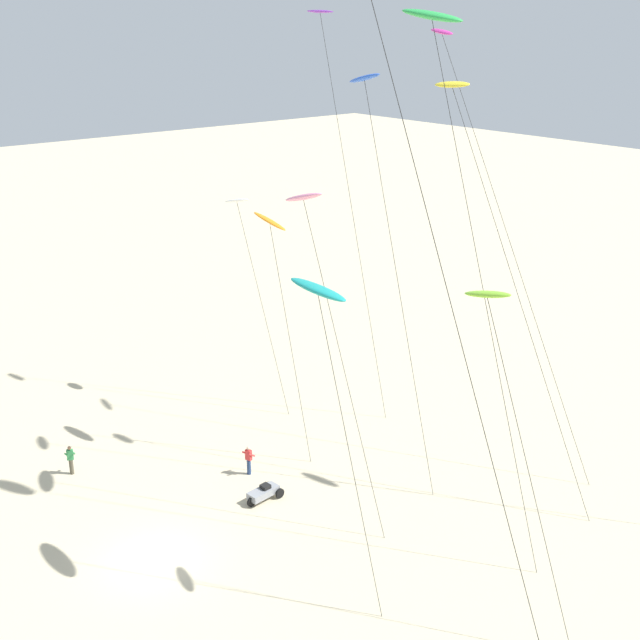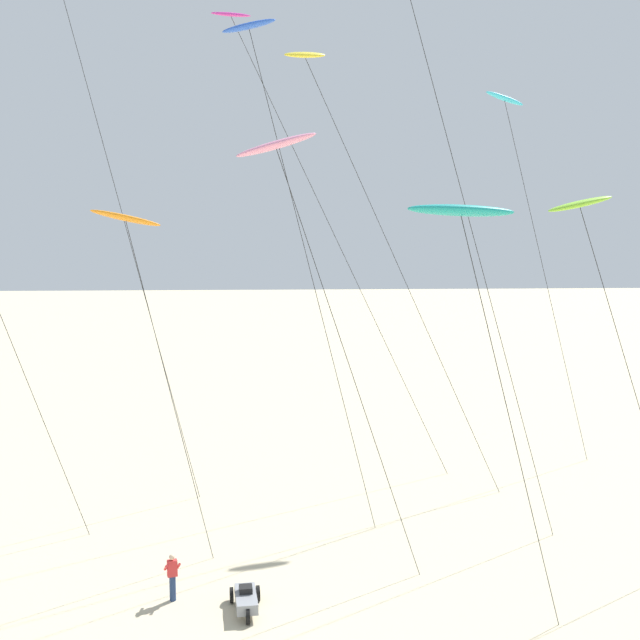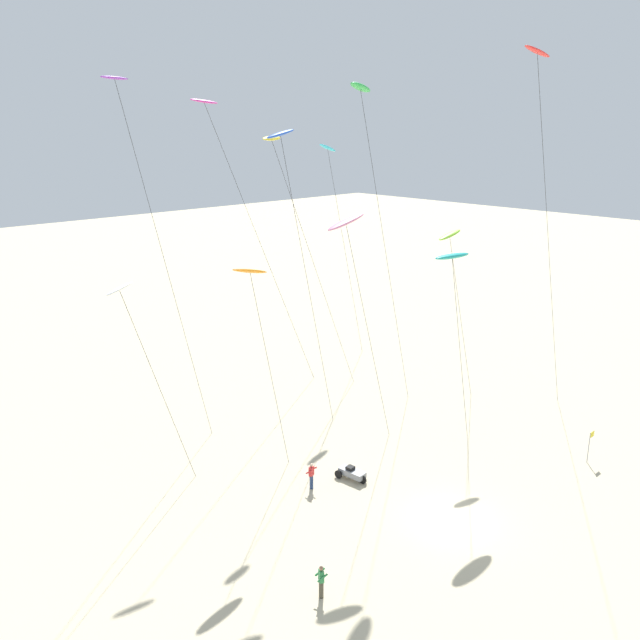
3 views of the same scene
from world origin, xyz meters
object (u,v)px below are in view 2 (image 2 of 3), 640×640
kite_blue (252,39)px  kite_purple (65,2)px  kite_teal (461,213)px  kite_pink (277,149)px  kite_cyan (507,108)px  kite_lime (582,209)px  kite_yellow (310,67)px  beach_buggy (246,599)px  kite_flyer_middle (172,576)px  kite_magenta (241,37)px  kite_orange (127,223)px

kite_blue → kite_purple: size_ratio=0.88×
kite_teal → kite_pink: 6.93m
kite_cyan → kite_lime: (-1.08, -13.34, -5.27)m
kite_yellow → beach_buggy: bearing=-104.6°
kite_lime → beach_buggy: size_ratio=6.68×
kite_flyer_middle → kite_pink: bearing=14.2°
kite_cyan → kite_pink: size_ratio=1.22×
kite_blue → kite_pink: (0.94, -4.58, -4.57)m
kite_lime → kite_pink: (-10.59, -0.18, 2.01)m
kite_yellow → kite_teal: kite_yellow is taller
kite_magenta → kite_yellow: bearing=-42.1°
kite_magenta → kite_blue: 6.62m
kite_lime → kite_flyer_middle: kite_lime is taller
kite_teal → kite_purple: 21.18m
kite_teal → kite_flyer_middle: size_ratio=8.17×
kite_yellow → beach_buggy: 21.86m
kite_lime → beach_buggy: (-11.74, -2.00, -13.02)m
kite_orange → kite_cyan: 21.38m
kite_teal → kite_pink: kite_pink is taller
kite_purple → kite_pink: bearing=-44.1°
kite_orange → kite_yellow: kite_yellow is taller
kite_yellow → beach_buggy: kite_yellow is taller
kite_yellow → kite_blue: bearing=-123.4°
kite_flyer_middle → beach_buggy: kite_flyer_middle is taller
kite_blue → kite_flyer_middle: kite_blue is taller
kite_teal → kite_pink: (-5.44, 3.72, 2.16)m
kite_yellow → kite_pink: size_ratio=1.27×
kite_yellow → kite_flyer_middle: kite_yellow is taller
kite_orange → kite_teal: kite_teal is taller
kite_magenta → kite_pink: kite_magenta is taller
kite_purple → beach_buggy: size_ratio=11.25×
kite_magenta → kite_cyan: kite_magenta is taller
kite_teal → kite_pink: bearing=145.7°
kite_magenta → kite_lime: 18.19m
kite_blue → kite_flyer_middle: size_ratio=12.48×
kite_lime → beach_buggy: bearing=-170.3°
kite_blue → kite_pink: bearing=-78.4°
kite_yellow → kite_pink: 9.35m
kite_magenta → kite_purple: (-7.44, -2.21, 0.86)m
kite_cyan → kite_teal: size_ratio=1.44×
kite_cyan → kite_magenta: bearing=-169.3°
kite_teal → kite_blue: bearing=127.6°
kite_lime → kite_teal: 6.46m
kite_magenta → kite_flyer_middle: kite_magenta is taller
kite_magenta → kite_pink: size_ratio=1.41×
kite_blue → kite_orange: bearing=-151.5°
kite_blue → kite_flyer_middle: bearing=-116.7°
kite_flyer_middle → kite_yellow: bearing=60.6°
kite_lime → kite_teal: bearing=-142.8°
kite_lime → kite_blue: (-11.53, 4.40, 6.58)m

